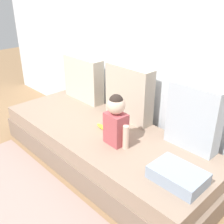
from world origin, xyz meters
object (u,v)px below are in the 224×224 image
Objects in this scene: throw_pillow_right at (194,117)px; banana at (102,127)px; couch at (104,147)px; toddler at (116,120)px; folded_blanket at (178,176)px; throw_pillow_left at (84,79)px; throw_pillow_center at (129,94)px.

banana is (-0.80, -0.36, -0.28)m from throw_pillow_right.
couch is 0.52m from toddler.
toddler is 0.73m from folded_blanket.
throw_pillow_right is at bearing 24.29° from banana.
banana reaches higher than couch.
throw_pillow_right is at bearing 0.00° from throw_pillow_left.
throw_pillow_center is 1.48× the size of folded_blanket.
couch is 14.64× the size of banana.
throw_pillow_center is 0.52m from toddler.
banana is at bearing -94.30° from throw_pillow_center.
throw_pillow_left is at bearing 154.27° from couch.
throw_pillow_center reaches higher than banana.
banana is (0.74, -0.36, -0.25)m from throw_pillow_left.
couch is at bearing -22.53° from banana.
banana is at bearing 157.47° from couch.
throw_pillow_right reaches higher than folded_blanket.
toddler reaches higher than folded_blanket.
couch is at bearing -25.73° from throw_pillow_left.
folded_blanket is (0.96, -0.12, 0.25)m from couch.
couch is 1.00m from folded_blanket.
throw_pillow_left is 3.45× the size of banana.
throw_pillow_left is 1.20× the size of toddler.
throw_pillow_center is 0.46m from banana.
throw_pillow_center is at bearing 120.07° from toddler.
throw_pillow_right reaches higher than toddler.
throw_pillow_center is (0.00, 0.37, 0.50)m from couch.
throw_pillow_center reaches higher than couch.
couch is 0.98m from throw_pillow_left.
throw_pillow_right is 0.58m from folded_blanket.
throw_pillow_left is at bearing 180.00° from throw_pillow_right.
throw_pillow_right is 0.92m from banana.
throw_pillow_left is (-0.77, 0.37, 0.47)m from couch.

